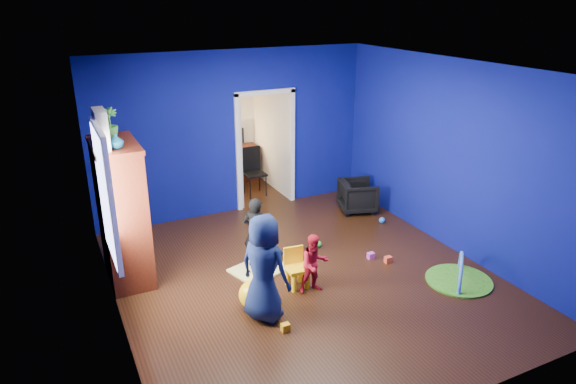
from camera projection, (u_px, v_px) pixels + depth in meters
name	position (u px, v px, depth m)	size (l,w,h in m)	color
floor	(305.00, 277.00, 7.26)	(5.00, 5.50, 0.01)	black
ceiling	(308.00, 69.00, 6.22)	(5.00, 5.50, 0.01)	white
wall_back	(234.00, 134.00, 9.05)	(5.00, 0.02, 2.90)	navy
wall_front	(455.00, 278.00, 4.43)	(5.00, 0.02, 2.90)	navy
wall_left	(108.00, 214.00, 5.72)	(0.02, 5.50, 2.90)	navy
wall_right	(452.00, 157.00, 7.76)	(0.02, 5.50, 2.90)	navy
alcove	(247.00, 130.00, 10.10)	(1.00, 1.75, 2.50)	silver
armchair	(358.00, 196.00, 9.41)	(0.62, 0.64, 0.58)	black
child_black	(256.00, 233.00, 7.34)	(0.40, 0.26, 1.09)	black
child_navy	(264.00, 268.00, 6.13)	(0.67, 0.43, 1.37)	#0E1135
toddler_red	(314.00, 264.00, 6.78)	(0.40, 0.31, 0.83)	#B32113
vase	(116.00, 141.00, 6.32)	(0.18, 0.18, 0.19)	#0D646E
potted_plant	(109.00, 123.00, 6.72)	(0.23, 0.23, 0.41)	#348731
tv_armoire	(122.00, 212.00, 6.96)	(0.58, 1.14, 1.96)	#3F1A0A
crt_tv	(125.00, 209.00, 6.96)	(0.46, 0.70, 0.54)	silver
yellow_blanket	(259.00, 269.00, 7.45)	(0.75, 0.60, 0.03)	#F2E07A
hopper_ball	(253.00, 295.00, 6.50)	(0.37, 0.37, 0.37)	yellow
kid_chair	(297.00, 270.00, 6.95)	(0.28, 0.28, 0.50)	yellow
play_mat	(459.00, 280.00, 7.16)	(0.91, 0.91, 0.02)	green
toy_arch	(459.00, 280.00, 7.16)	(0.81, 0.81, 0.05)	#3F8CD8
window_left	(104.00, 195.00, 5.98)	(0.03, 0.95, 1.55)	white
curtain	(111.00, 202.00, 6.60)	(0.14, 0.42, 2.40)	slate
doorway	(265.00, 151.00, 9.43)	(1.16, 0.10, 2.10)	white
study_desk	(238.00, 164.00, 10.94)	(0.88, 0.44, 0.75)	#3D140A
desk_monitor	(235.00, 136.00, 10.84)	(0.40, 0.05, 0.32)	black
desk_lamp	(223.00, 139.00, 10.68)	(0.14, 0.14, 0.14)	#FFD88C
folding_chair	(255.00, 173.00, 10.11)	(0.40, 0.40, 0.92)	black
book_shelf	(233.00, 85.00, 10.45)	(0.88, 0.24, 0.04)	white
toy_0	(388.00, 260.00, 7.64)	(0.10, 0.08, 0.10)	#F54C28
toy_1	(382.00, 220.00, 8.98)	(0.11, 0.11, 0.11)	blue
toy_2	(285.00, 327.00, 6.08)	(0.10, 0.08, 0.10)	orange
toy_3	(318.00, 244.00, 8.12)	(0.11, 0.11, 0.11)	green
toy_4	(371.00, 256.00, 7.76)	(0.10, 0.08, 0.10)	#C349B8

